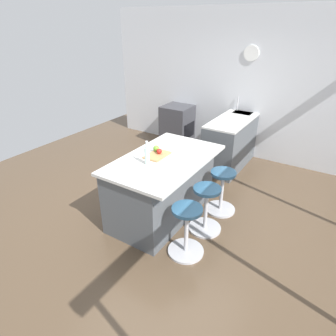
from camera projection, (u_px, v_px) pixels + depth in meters
ground_plane at (165, 209)px, 4.38m from camera, size 7.39×7.39×0.00m
interior_partition_left at (237, 85)px, 5.72m from camera, size 0.15×5.69×2.80m
sink_cabinet at (237, 137)px, 5.77m from camera, size 2.07×0.60×1.21m
oven_range at (177, 126)px, 6.44m from camera, size 0.60×0.61×0.90m
kitchen_island at (162, 186)px, 4.08m from camera, size 1.67×1.03×0.90m
stool_by_window at (222, 192)px, 4.22m from camera, size 0.44×0.44×0.65m
stool_middle at (206, 210)px, 3.82m from camera, size 0.44×0.44×0.65m
stool_near_camera at (186, 232)px, 3.43m from camera, size 0.44×0.44×0.65m
cutting_board at (157, 155)px, 3.92m from camera, size 0.36×0.24×0.02m
apple_red at (159, 151)px, 3.92m from camera, size 0.07×0.07×0.07m
apple_green at (156, 148)px, 3.99m from camera, size 0.08×0.08×0.08m
water_bottle at (147, 155)px, 3.64m from camera, size 0.06×0.06×0.31m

